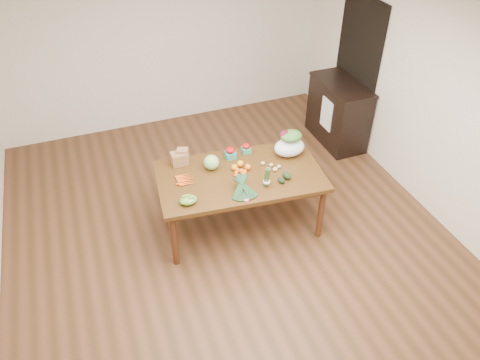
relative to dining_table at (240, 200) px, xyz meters
name	(u,v)px	position (x,y,z in m)	size (l,w,h in m)	color
floor	(231,242)	(-0.21, -0.26, -0.38)	(6.00, 6.00, 0.00)	brown
ceiling	(227,6)	(-0.21, -0.26, 2.33)	(5.00, 6.00, 0.02)	white
room_walls	(230,146)	(-0.21, -0.26, 0.97)	(5.02, 6.02, 2.70)	white
dining_table	(240,200)	(0.00, 0.00, 0.00)	(1.84, 1.02, 0.75)	#462B10
doorway_dark	(356,70)	(2.27, 1.34, 0.68)	(0.02, 1.00, 2.10)	black
cabinet	(338,113)	(2.01, 1.24, 0.10)	(0.52, 1.02, 0.94)	black
dish_towel	(326,114)	(1.75, 1.14, 0.18)	(0.02, 0.28, 0.45)	white
paper_bag	(179,157)	(-0.57, 0.44, 0.46)	(0.25, 0.21, 0.18)	olive
cabbage	(211,162)	(-0.26, 0.22, 0.46)	(0.17, 0.17, 0.17)	#95C773
strawberry_basket_a	(230,154)	(0.01, 0.35, 0.43)	(0.12, 0.12, 0.11)	#B40C0C
strawberry_basket_b	(246,149)	(0.22, 0.38, 0.42)	(0.10, 0.10, 0.09)	#AC110B
orange_a	(234,167)	(-0.03, 0.10, 0.41)	(0.07, 0.07, 0.07)	orange
orange_b	(240,164)	(0.06, 0.14, 0.41)	(0.08, 0.08, 0.08)	orange
orange_c	(248,167)	(0.12, 0.06, 0.41)	(0.07, 0.07, 0.07)	#E6570E
mandarin_cluster	(241,172)	(0.01, -0.01, 0.41)	(0.18, 0.18, 0.08)	#E2520D
carrots	(185,179)	(-0.60, 0.11, 0.39)	(0.22, 0.22, 0.03)	#FA4F15
snap_pea_bag	(188,200)	(-0.67, -0.27, 0.42)	(0.19, 0.14, 0.08)	#67A337
kale_bunch	(244,189)	(-0.09, -0.35, 0.45)	(0.32, 0.40, 0.16)	black
asparagus_bundle	(267,177)	(0.19, -0.30, 0.50)	(0.08, 0.08, 0.25)	#486F33
potato_a	(269,169)	(0.33, -0.05, 0.40)	(0.05, 0.04, 0.04)	#D8B37D
potato_b	(275,169)	(0.39, -0.08, 0.40)	(0.06, 0.05, 0.05)	tan
potato_c	(271,165)	(0.39, 0.02, 0.40)	(0.05, 0.04, 0.04)	#DAB87E
potato_d	(263,163)	(0.31, 0.08, 0.40)	(0.05, 0.04, 0.04)	tan
potato_e	(279,166)	(0.46, -0.04, 0.40)	(0.05, 0.04, 0.04)	tan
avocado_a	(281,180)	(0.37, -0.30, 0.41)	(0.06, 0.09, 0.06)	black
avocado_b	(287,176)	(0.46, -0.25, 0.41)	(0.08, 0.12, 0.08)	black
salad_bag	(290,144)	(0.68, 0.16, 0.52)	(0.37, 0.28, 0.29)	white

